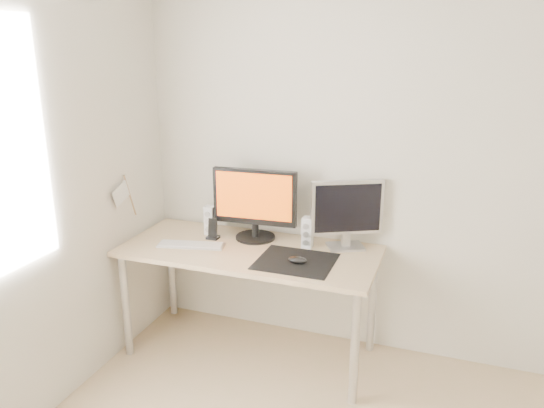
# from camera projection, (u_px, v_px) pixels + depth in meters

# --- Properties ---
(wall_back) EXTENTS (3.50, 0.00, 3.50)m
(wall_back) POSITION_uv_depth(u_px,v_px,m) (414.00, 166.00, 3.18)
(wall_back) COLOR white
(wall_back) RESTS_ON ground
(mousepad) EXTENTS (0.45, 0.40, 0.00)m
(mousepad) POSITION_uv_depth(u_px,v_px,m) (296.00, 261.00, 3.11)
(mousepad) COLOR black
(mousepad) RESTS_ON desk
(mouse) EXTENTS (0.11, 0.07, 0.04)m
(mouse) POSITION_uv_depth(u_px,v_px,m) (297.00, 260.00, 3.07)
(mouse) COLOR black
(mouse) RESTS_ON mousepad
(desk) EXTENTS (1.60, 0.70, 0.73)m
(desk) POSITION_uv_depth(u_px,v_px,m) (249.00, 260.00, 3.33)
(desk) COLOR #D1B587
(desk) RESTS_ON ground
(main_monitor) EXTENTS (0.55, 0.28, 0.47)m
(main_monitor) POSITION_uv_depth(u_px,v_px,m) (255.00, 202.00, 3.40)
(main_monitor) COLOR black
(main_monitor) RESTS_ON desk
(second_monitor) EXTENTS (0.42, 0.24, 0.43)m
(second_monitor) POSITION_uv_depth(u_px,v_px,m) (347.00, 211.00, 3.25)
(second_monitor) COLOR #AFB0B2
(second_monitor) RESTS_ON desk
(speaker_left) EXTENTS (0.06, 0.08, 0.19)m
(speaker_left) POSITION_uv_depth(u_px,v_px,m) (210.00, 220.00, 3.54)
(speaker_left) COLOR white
(speaker_left) RESTS_ON desk
(speaker_right) EXTENTS (0.06, 0.08, 0.19)m
(speaker_right) POSITION_uv_depth(u_px,v_px,m) (308.00, 232.00, 3.31)
(speaker_right) COLOR white
(speaker_right) RESTS_ON desk
(keyboard) EXTENTS (0.44, 0.21, 0.02)m
(keyboard) POSITION_uv_depth(u_px,v_px,m) (191.00, 245.00, 3.35)
(keyboard) COLOR #B8B8BB
(keyboard) RESTS_ON desk
(phone_dock) EXTENTS (0.08, 0.07, 0.14)m
(phone_dock) POSITION_uv_depth(u_px,v_px,m) (213.00, 233.00, 3.46)
(phone_dock) COLOR black
(phone_dock) RESTS_ON desk
(pennant) EXTENTS (0.01, 0.23, 0.29)m
(pennant) POSITION_uv_depth(u_px,v_px,m) (124.00, 194.00, 3.34)
(pennant) COLOR #A57F54
(pennant) RESTS_ON wall_left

